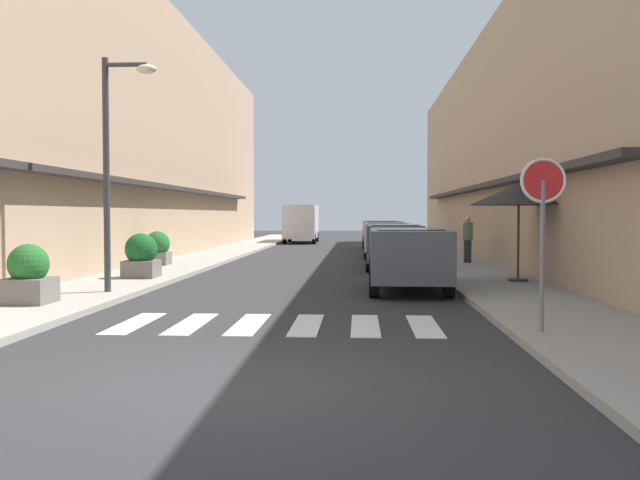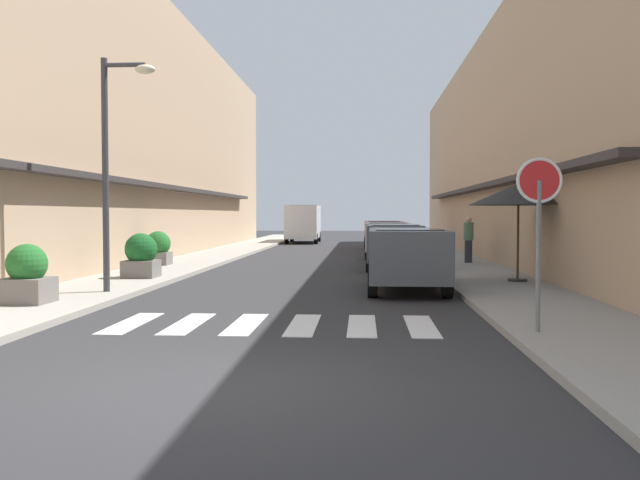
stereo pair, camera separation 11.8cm
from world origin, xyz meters
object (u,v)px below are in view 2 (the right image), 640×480
object	(u,v)px
parked_car_near	(407,252)
parked_car_mid	(394,241)
street_lamp	(114,148)
planter_midblock	(141,256)
round_street_sign	(539,199)
planter_corner	(27,275)
parked_car_far	(388,235)
planter_far	(158,248)
delivery_van	(303,221)
pedestrian_walking_near	(468,238)
cafe_umbrella	(518,195)
parked_car_distant	(383,232)

from	to	relation	value
parked_car_near	parked_car_mid	bearing A→B (deg)	90.00
street_lamp	planter_midblock	bearing A→B (deg)	99.09
parked_car_near	planter_midblock	size ratio (longest dim) A/B	3.56
round_street_sign	planter_corner	world-z (taller)	round_street_sign
parked_car_far	planter_corner	bearing A→B (deg)	-114.98
planter_midblock	planter_far	world-z (taller)	planter_midblock
delivery_van	planter_far	size ratio (longest dim) A/B	4.84
parked_car_mid	planter_midblock	xyz separation A→B (m)	(-6.93, -4.66, -0.23)
parked_car_mid	pedestrian_walking_near	bearing A→B (deg)	29.01
planter_corner	round_street_sign	bearing A→B (deg)	-16.28
planter_far	cafe_umbrella	bearing A→B (deg)	-24.62
parked_car_distant	planter_midblock	size ratio (longest dim) A/B	3.42
parked_car_near	planter_far	xyz separation A→B (m)	(-7.84, 6.21, -0.25)
parked_car_far	parked_car_distant	world-z (taller)	same
parked_car_distant	planter_far	xyz separation A→B (m)	(-7.84, -12.43, -0.24)
delivery_van	cafe_umbrella	size ratio (longest dim) A/B	2.19
cafe_umbrella	planter_midblock	bearing A→B (deg)	177.53
cafe_umbrella	planter_far	xyz separation A→B (m)	(-10.70, 4.90, -1.62)
delivery_van	street_lamp	world-z (taller)	street_lamp
parked_car_distant	pedestrian_walking_near	size ratio (longest dim) A/B	2.50
planter_midblock	parked_car_distant	bearing A→B (deg)	67.70
parked_car_near	street_lamp	distance (m)	6.98
parked_car_far	parked_car_distant	xyz separation A→B (m)	(0.00, 6.36, -0.00)
planter_far	parked_car_distant	bearing A→B (deg)	57.74
parked_car_mid	cafe_umbrella	size ratio (longest dim) A/B	1.70
parked_car_mid	parked_car_distant	xyz separation A→B (m)	(0.00, 12.25, -0.00)
parked_car_mid	pedestrian_walking_near	distance (m)	3.01
parked_car_near	cafe_umbrella	bearing A→B (deg)	24.69
parked_car_mid	parked_car_far	xyz separation A→B (m)	(0.00, 5.88, 0.00)
parked_car_mid	planter_far	xyz separation A→B (m)	(-7.84, -0.18, -0.25)
cafe_umbrella	parked_car_mid	bearing A→B (deg)	119.32
street_lamp	delivery_van	bearing A→B (deg)	86.73
parked_car_near	parked_car_far	xyz separation A→B (m)	(-0.00, 12.28, 0.00)
parked_car_far	parked_car_distant	size ratio (longest dim) A/B	1.08
parked_car_near	planter_far	bearing A→B (deg)	141.61
street_lamp	planter_far	xyz separation A→B (m)	(-1.44, 7.78, -2.55)
parked_car_far	planter_far	xyz separation A→B (m)	(-7.84, -6.06, -0.25)
planter_far	pedestrian_walking_near	xyz separation A→B (m)	(10.48, 1.64, 0.29)
parked_car_distant	street_lamp	xyz separation A→B (m)	(-6.41, -20.20, 2.30)
delivery_van	planter_far	bearing A→B (deg)	-98.45
parked_car_mid	cafe_umbrella	distance (m)	5.99
parked_car_near	planter_corner	world-z (taller)	parked_car_near
parked_car_near	planter_midblock	world-z (taller)	parked_car_near
delivery_van	round_street_sign	world-z (taller)	round_street_sign
parked_car_distant	pedestrian_walking_near	world-z (taller)	pedestrian_walking_near
delivery_van	round_street_sign	bearing A→B (deg)	-79.24
round_street_sign	planter_far	size ratio (longest dim) A/B	2.22
parked_car_distant	planter_midblock	world-z (taller)	parked_car_distant
parked_car_far	cafe_umbrella	bearing A→B (deg)	-75.41
parked_car_near	street_lamp	size ratio (longest dim) A/B	0.83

